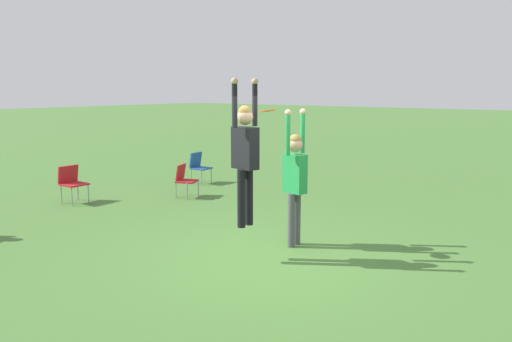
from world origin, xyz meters
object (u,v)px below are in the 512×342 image
Objects in this scene: frisbee at (268,111)px; camping_chair_0 at (72,181)px; camping_chair_3 at (199,165)px; person_jumping at (245,149)px; camping_chair_1 at (184,178)px; person_defending at (295,174)px.

frisbee reaches higher than camping_chair_0.
camping_chair_3 reaches higher than camping_chair_0.
person_jumping is at bearing 177.94° from frisbee.
camping_chair_1 is (2.62, 4.00, -1.25)m from person_jumping.
frisbee is (0.54, -0.02, 0.54)m from person_jumping.
person_jumping is 2.79× the size of camping_chair_1.
camping_chair_0 is at bearing -165.38° from person_defending.
frisbee is 5.92m from camping_chair_0.
frisbee is at bearing -81.67° from person_jumping.
camping_chair_3 is at bearing 159.67° from person_defending.
person_jumping reaches higher than person_defending.
person_defending is at bearing 93.08° from camping_chair_0.
camping_chair_3 reaches higher than camping_chair_1.
person_defending is at bearing 47.17° from camping_chair_1.
person_defending reaches higher than camping_chair_1.
person_jumping is at bearing 82.50° from camping_chair_0.
person_jumping reaches higher than camping_chair_3.
camping_chair_0 is 1.00× the size of camping_chair_3.
camping_chair_0 is (-0.43, 5.83, -0.71)m from person_defending.
camping_chair_0 is 2.58m from camping_chair_1.
camping_chair_0 is at bearing 4.03° from person_jumping.
person_defending is at bearing -18.52° from frisbee.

